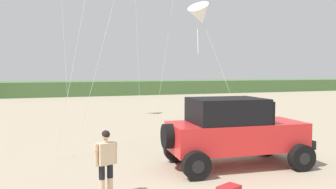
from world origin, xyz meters
name	(u,v)px	position (x,y,z in m)	size (l,w,h in m)	color
dune_ridge	(107,88)	(5.35, 43.24, 0.94)	(90.00, 8.44, 1.88)	#4C703D
jeep	(234,130)	(2.46, 4.21, 1.20)	(4.95, 2.75, 2.26)	red
person_watching	(106,159)	(-1.97, 2.95, 0.94)	(0.61, 0.39, 1.67)	#DBB28E
kite_purple_stunt	(200,15)	(4.72, 11.45, 6.20)	(1.76, 4.12, 7.04)	white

